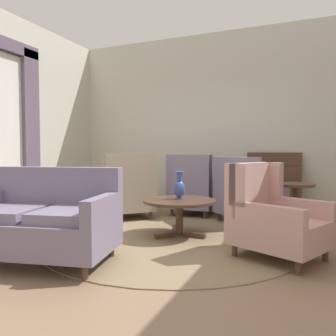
{
  "coord_description": "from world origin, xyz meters",
  "views": [
    {
      "loc": [
        1.55,
        -3.58,
        1.1
      ],
      "look_at": [
        -0.29,
        0.86,
        0.86
      ],
      "focal_mm": 35.87,
      "sensor_mm": 36.0,
      "label": 1
    }
  ],
  "objects_px": {
    "armchair_beside_settee": "(126,192)",
    "side_table": "(295,208)",
    "sideboard": "(273,188)",
    "settee": "(43,222)",
    "coffee_table": "(179,206)",
    "armchair_near_sideboard": "(192,189)",
    "porcelain_vase": "(179,187)",
    "armchair_back_corner": "(245,196)",
    "armchair_foreground_right": "(272,217)"
  },
  "relations": [
    {
      "from": "settee",
      "to": "armchair_beside_settee",
      "type": "distance_m",
      "value": 2.26
    },
    {
      "from": "armchair_near_sideboard",
      "to": "sideboard",
      "type": "bearing_deg",
      "value": -161.37
    },
    {
      "from": "armchair_near_sideboard",
      "to": "porcelain_vase",
      "type": "bearing_deg",
      "value": 99.15
    },
    {
      "from": "settee",
      "to": "sideboard",
      "type": "relative_size",
      "value": 1.42
    },
    {
      "from": "armchair_beside_settee",
      "to": "sideboard",
      "type": "relative_size",
      "value": 1.1
    },
    {
      "from": "porcelain_vase",
      "to": "sideboard",
      "type": "height_order",
      "value": "sideboard"
    },
    {
      "from": "settee",
      "to": "armchair_back_corner",
      "type": "bearing_deg",
      "value": 47.11
    },
    {
      "from": "settee",
      "to": "armchair_foreground_right",
      "type": "bearing_deg",
      "value": 14.83
    },
    {
      "from": "coffee_table",
      "to": "porcelain_vase",
      "type": "relative_size",
      "value": 2.58
    },
    {
      "from": "armchair_foreground_right",
      "to": "armchair_back_corner",
      "type": "xyz_separation_m",
      "value": [
        -0.53,
        1.52,
        0.02
      ]
    },
    {
      "from": "armchair_foreground_right",
      "to": "sideboard",
      "type": "relative_size",
      "value": 1.0
    },
    {
      "from": "side_table",
      "to": "settee",
      "type": "bearing_deg",
      "value": -143.28
    },
    {
      "from": "armchair_foreground_right",
      "to": "side_table",
      "type": "relative_size",
      "value": 1.51
    },
    {
      "from": "coffee_table",
      "to": "porcelain_vase",
      "type": "xyz_separation_m",
      "value": [
        -0.01,
        0.03,
        0.24
      ]
    },
    {
      "from": "porcelain_vase",
      "to": "armchair_back_corner",
      "type": "relative_size",
      "value": 0.32
    },
    {
      "from": "porcelain_vase",
      "to": "sideboard",
      "type": "bearing_deg",
      "value": 62.37
    },
    {
      "from": "settee",
      "to": "armchair_back_corner",
      "type": "distance_m",
      "value": 2.99
    },
    {
      "from": "porcelain_vase",
      "to": "settee",
      "type": "height_order",
      "value": "settee"
    },
    {
      "from": "settee",
      "to": "side_table",
      "type": "height_order",
      "value": "settee"
    },
    {
      "from": "side_table",
      "to": "armchair_back_corner",
      "type": "bearing_deg",
      "value": 130.47
    },
    {
      "from": "coffee_table",
      "to": "settee",
      "type": "relative_size",
      "value": 0.61
    },
    {
      "from": "armchair_foreground_right",
      "to": "side_table",
      "type": "xyz_separation_m",
      "value": [
        0.2,
        0.66,
        0.01
      ]
    },
    {
      "from": "porcelain_vase",
      "to": "settee",
      "type": "bearing_deg",
      "value": -120.14
    },
    {
      "from": "porcelain_vase",
      "to": "armchair_back_corner",
      "type": "distance_m",
      "value": 1.27
    },
    {
      "from": "coffee_table",
      "to": "side_table",
      "type": "relative_size",
      "value": 1.31
    },
    {
      "from": "coffee_table",
      "to": "armchair_foreground_right",
      "type": "distance_m",
      "value": 1.26
    },
    {
      "from": "armchair_beside_settee",
      "to": "armchair_back_corner",
      "type": "bearing_deg",
      "value": 144.29
    },
    {
      "from": "coffee_table",
      "to": "armchair_back_corner",
      "type": "bearing_deg",
      "value": 58.78
    },
    {
      "from": "settee",
      "to": "armchair_foreground_right",
      "type": "distance_m",
      "value": 2.32
    },
    {
      "from": "porcelain_vase",
      "to": "coffee_table",
      "type": "bearing_deg",
      "value": -68.46
    },
    {
      "from": "armchair_beside_settee",
      "to": "sideboard",
      "type": "distance_m",
      "value": 2.49
    },
    {
      "from": "porcelain_vase",
      "to": "side_table",
      "type": "xyz_separation_m",
      "value": [
        1.41,
        0.2,
        -0.21
      ]
    },
    {
      "from": "armchair_near_sideboard",
      "to": "armchair_foreground_right",
      "type": "distance_m",
      "value": 2.39
    },
    {
      "from": "side_table",
      "to": "sideboard",
      "type": "relative_size",
      "value": 0.66
    },
    {
      "from": "coffee_table",
      "to": "armchair_foreground_right",
      "type": "height_order",
      "value": "armchair_foreground_right"
    },
    {
      "from": "sideboard",
      "to": "armchair_near_sideboard",
      "type": "bearing_deg",
      "value": -158.96
    },
    {
      "from": "side_table",
      "to": "sideboard",
      "type": "height_order",
      "value": "sideboard"
    },
    {
      "from": "settee",
      "to": "armchair_beside_settee",
      "type": "xyz_separation_m",
      "value": [
        -0.33,
        2.24,
        0.04
      ]
    },
    {
      "from": "settee",
      "to": "armchair_beside_settee",
      "type": "bearing_deg",
      "value": 86.76
    },
    {
      "from": "armchair_beside_settee",
      "to": "side_table",
      "type": "bearing_deg",
      "value": 122.98
    },
    {
      "from": "armchair_beside_settee",
      "to": "side_table",
      "type": "distance_m",
      "value": 2.67
    },
    {
      "from": "sideboard",
      "to": "settee",
      "type": "bearing_deg",
      "value": -118.75
    },
    {
      "from": "side_table",
      "to": "sideboard",
      "type": "distance_m",
      "value": 1.76
    },
    {
      "from": "porcelain_vase",
      "to": "armchair_foreground_right",
      "type": "xyz_separation_m",
      "value": [
        1.2,
        -0.46,
        -0.22
      ]
    },
    {
      "from": "armchair_foreground_right",
      "to": "settee",
      "type": "bearing_deg",
      "value": 142.19
    },
    {
      "from": "settee",
      "to": "armchair_near_sideboard",
      "type": "relative_size",
      "value": 1.47
    },
    {
      "from": "armchair_back_corner",
      "to": "side_table",
      "type": "height_order",
      "value": "armchair_back_corner"
    },
    {
      "from": "settee",
      "to": "porcelain_vase",
      "type": "bearing_deg",
      "value": 48.11
    },
    {
      "from": "settee",
      "to": "sideboard",
      "type": "height_order",
      "value": "sideboard"
    },
    {
      "from": "coffee_table",
      "to": "sideboard",
      "type": "xyz_separation_m",
      "value": [
        0.98,
        1.94,
        0.08
      ]
    }
  ]
}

